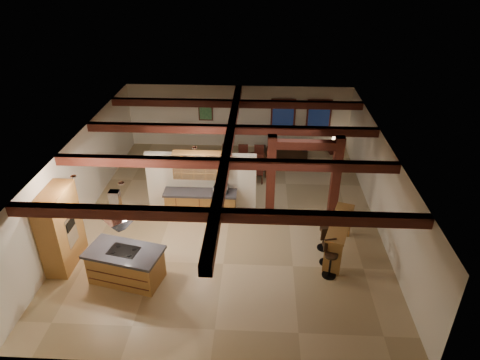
# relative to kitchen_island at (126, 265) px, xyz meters

# --- Properties ---
(ground) EXTENTS (12.00, 12.00, 0.00)m
(ground) POSITION_rel_kitchen_island_xyz_m (2.65, 3.27, -0.52)
(ground) COLOR tan
(ground) RESTS_ON ground
(room_walls) EXTENTS (12.00, 12.00, 12.00)m
(room_walls) POSITION_rel_kitchen_island_xyz_m (2.65, 3.27, 1.26)
(room_walls) COLOR silver
(room_walls) RESTS_ON ground
(ceiling_beams) EXTENTS (10.00, 12.00, 0.28)m
(ceiling_beams) POSITION_rel_kitchen_island_xyz_m (2.65, 3.27, 2.24)
(ceiling_beams) COLOR #36120D
(ceiling_beams) RESTS_ON room_walls
(timber_posts) EXTENTS (2.50, 0.30, 2.90)m
(timber_posts) POSITION_rel_kitchen_island_xyz_m (5.15, 3.77, 1.25)
(timber_posts) COLOR #36120D
(timber_posts) RESTS_ON ground
(partition_wall) EXTENTS (3.80, 0.18, 2.20)m
(partition_wall) POSITION_rel_kitchen_island_xyz_m (1.65, 3.77, 0.58)
(partition_wall) COLOR silver
(partition_wall) RESTS_ON ground
(pantry_cabinet) EXTENTS (0.67, 1.60, 2.40)m
(pantry_cabinet) POSITION_rel_kitchen_island_xyz_m (-2.02, 0.67, 0.68)
(pantry_cabinet) COLOR olive
(pantry_cabinet) RESTS_ON ground
(back_counter) EXTENTS (2.50, 0.66, 0.94)m
(back_counter) POSITION_rel_kitchen_island_xyz_m (1.65, 3.38, -0.04)
(back_counter) COLOR olive
(back_counter) RESTS_ON ground
(upper_display_cabinet) EXTENTS (1.80, 0.36, 0.95)m
(upper_display_cabinet) POSITION_rel_kitchen_island_xyz_m (1.65, 3.58, 1.33)
(upper_display_cabinet) COLOR olive
(upper_display_cabinet) RESTS_ON partition_wall
(range_hood) EXTENTS (1.10, 1.10, 1.40)m
(range_hood) POSITION_rel_kitchen_island_xyz_m (0.00, 0.00, 1.27)
(range_hood) COLOR silver
(range_hood) RESTS_ON room_walls
(back_windows) EXTENTS (2.70, 0.07, 1.70)m
(back_windows) POSITION_rel_kitchen_island_xyz_m (5.45, 9.20, 0.98)
(back_windows) COLOR #36120D
(back_windows) RESTS_ON room_walls
(framed_art) EXTENTS (0.65, 0.05, 0.85)m
(framed_art) POSITION_rel_kitchen_island_xyz_m (1.15, 9.21, 1.18)
(framed_art) COLOR #36120D
(framed_art) RESTS_ON room_walls
(recessed_cans) EXTENTS (3.16, 2.46, 0.03)m
(recessed_cans) POSITION_rel_kitchen_island_xyz_m (0.12, 1.34, 2.35)
(recessed_cans) COLOR silver
(recessed_cans) RESTS_ON room_walls
(kitchen_island) EXTENTS (2.26, 1.54, 1.03)m
(kitchen_island) POSITION_rel_kitchen_island_xyz_m (0.00, 0.00, 0.00)
(kitchen_island) COLOR olive
(kitchen_island) RESTS_ON ground
(dining_table) EXTENTS (2.15, 1.43, 0.70)m
(dining_table) POSITION_rel_kitchen_island_xyz_m (2.95, 6.50, -0.17)
(dining_table) COLOR #431F10
(dining_table) RESTS_ON ground
(sofa) EXTENTS (2.08, 0.90, 0.60)m
(sofa) POSITION_rel_kitchen_island_xyz_m (4.70, 8.23, -0.22)
(sofa) COLOR black
(sofa) RESTS_ON ground
(microwave) EXTENTS (0.53, 0.41, 0.26)m
(microwave) POSITION_rel_kitchen_island_xyz_m (2.37, 3.38, 0.55)
(microwave) COLOR #B5B5BA
(microwave) RESTS_ON back_counter
(bar_counter) EXTENTS (1.20, 2.25, 1.15)m
(bar_counter) POSITION_rel_kitchen_island_xyz_m (6.10, 1.51, 0.26)
(bar_counter) COLOR olive
(bar_counter) RESTS_ON ground
(side_table) EXTENTS (0.48, 0.48, 0.53)m
(side_table) POSITION_rel_kitchen_island_xyz_m (7.00, 8.76, -0.25)
(side_table) COLOR #36120D
(side_table) RESTS_ON ground
(table_lamp) EXTENTS (0.26, 0.26, 0.30)m
(table_lamp) POSITION_rel_kitchen_island_xyz_m (7.00, 8.76, 0.23)
(table_lamp) COLOR black
(table_lamp) RESTS_ON side_table
(bar_stool_a) EXTENTS (0.42, 0.43, 1.17)m
(bar_stool_a) POSITION_rel_kitchen_island_xyz_m (5.71, 0.48, 0.08)
(bar_stool_a) COLOR black
(bar_stool_a) RESTS_ON ground
(bar_stool_b) EXTENTS (0.42, 0.43, 1.14)m
(bar_stool_b) POSITION_rel_kitchen_island_xyz_m (5.70, 1.04, 0.06)
(bar_stool_b) COLOR black
(bar_stool_b) RESTS_ON ground
(bar_stool_c) EXTENTS (0.42, 0.42, 1.19)m
(bar_stool_c) POSITION_rel_kitchen_island_xyz_m (5.73, 1.74, 0.09)
(bar_stool_c) COLOR black
(bar_stool_c) RESTS_ON ground
(dining_chairs) EXTENTS (1.73, 1.73, 1.13)m
(dining_chairs) POSITION_rel_kitchen_island_xyz_m (2.95, 6.50, 0.06)
(dining_chairs) COLOR #36120D
(dining_chairs) RESTS_ON ground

